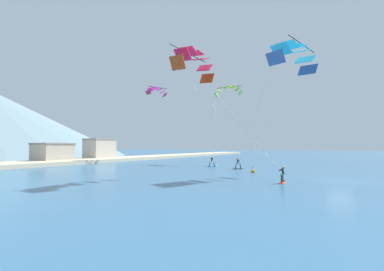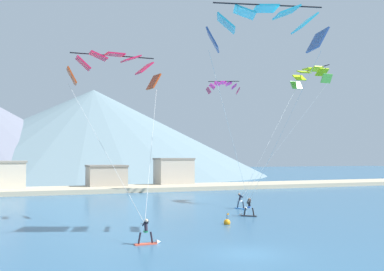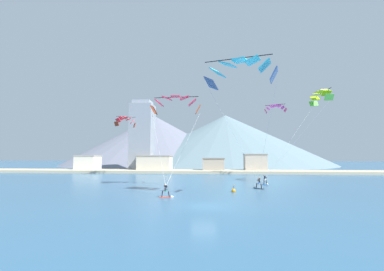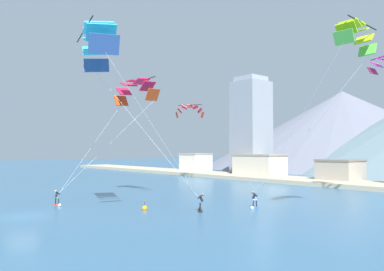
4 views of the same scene
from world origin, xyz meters
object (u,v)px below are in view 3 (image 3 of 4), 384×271
parafoil_kite_near_trail (176,103)px  parafoil_kite_distant_high_outer (125,121)px  kitesurfer_near_trail (167,193)px  parafoil_kite_mid_center (320,96)px  kitesurfer_mid_center (266,182)px  kitesurfer_near_lead (258,185)px  parafoil_kite_distant_low_drift (275,108)px  parafoil_kite_near_lead (240,69)px  race_marker_buoy (233,191)px

parafoil_kite_near_trail → parafoil_kite_distant_high_outer: size_ratio=2.79×
kitesurfer_near_trail → parafoil_kite_distant_high_outer: 37.76m
parafoil_kite_mid_center → kitesurfer_mid_center: bearing=-172.6°
kitesurfer_near_trail → kitesurfer_near_lead: bearing=37.6°
parafoil_kite_distant_low_drift → kitesurfer_mid_center: bearing=-109.2°
parafoil_kite_near_lead → parafoil_kite_near_trail: parafoil_kite_near_lead is taller
parafoil_kite_mid_center → parafoil_kite_distant_low_drift: bearing=103.8°
parafoil_kite_near_lead → race_marker_buoy: parafoil_kite_near_lead is taller
parafoil_kite_distant_high_outer → race_marker_buoy: 38.13m
parafoil_kite_mid_center → race_marker_buoy: (-16.07, -10.24, -15.22)m
parafoil_kite_near_trail → kitesurfer_near_trail: bearing=-87.1°
kitesurfer_near_trail → race_marker_buoy: 9.84m
kitesurfer_mid_center → parafoil_kite_distant_low_drift: 24.26m
kitesurfer_near_trail → race_marker_buoy: size_ratio=1.71×
parafoil_kite_near_lead → parafoil_kite_distant_high_outer: size_ratio=3.23×
kitesurfer_near_lead → parafoil_kite_near_lead: size_ratio=0.12×
parafoil_kite_mid_center → parafoil_kite_distant_high_outer: bearing=159.0°
parafoil_kite_mid_center → kitesurfer_near_trail: bearing=-147.0°
kitesurfer_near_trail → parafoil_kite_mid_center: size_ratio=0.12×
race_marker_buoy → parafoil_kite_near_trail: bearing=154.8°
kitesurfer_near_trail → parafoil_kite_distant_low_drift: size_ratio=0.33×
parafoil_kite_mid_center → race_marker_buoy: 24.39m
kitesurfer_mid_center → parafoil_kite_distant_low_drift: (6.04, 17.36, 15.83)m
kitesurfer_near_trail → race_marker_buoy: (8.15, 5.50, -0.33)m
parafoil_kite_near_lead → parafoil_kite_mid_center: 21.94m
kitesurfer_near_lead → race_marker_buoy: 5.45m
kitesurfer_near_lead → race_marker_buoy: kitesurfer_near_lead is taller
kitesurfer_near_lead → parafoil_kite_mid_center: bearing=28.0°
kitesurfer_near_trail → parafoil_kite_distant_high_outer: size_ratio=0.37×
kitesurfer_near_lead → parafoil_kite_distant_low_drift: bearing=70.0°
race_marker_buoy → kitesurfer_near_trail: bearing=-146.0°
kitesurfer_near_trail → parafoil_kite_distant_high_outer: bearing=117.7°
kitesurfer_near_trail → kitesurfer_mid_center: kitesurfer_mid_center is taller
kitesurfer_mid_center → parafoil_kite_near_lead: size_ratio=0.12×
parafoil_kite_near_lead → race_marker_buoy: bearing=96.6°
parafoil_kite_near_lead → race_marker_buoy: size_ratio=14.97×
kitesurfer_mid_center → parafoil_kite_near_lead: bearing=-111.0°
parafoil_kite_distant_high_outer → parafoil_kite_distant_low_drift: 36.82m
kitesurfer_near_lead → kitesurfer_mid_center: (2.17, 5.16, -0.02)m
parafoil_kite_near_lead → race_marker_buoy: (-0.61, 5.32, -15.18)m
race_marker_buoy → parafoil_kite_near_lead: bearing=-83.4°
kitesurfer_near_trail → parafoil_kite_mid_center: parafoil_kite_mid_center is taller
parafoil_kite_near_trail → parafoil_kite_mid_center: size_ratio=0.88×
race_marker_buoy → parafoil_kite_distant_high_outer: bearing=133.6°
parafoil_kite_distant_high_outer → parafoil_kite_near_lead: bearing=-51.0°
parafoil_kite_near_trail → parafoil_kite_distant_high_outer: (-15.95, 21.79, 0.23)m
parafoil_kite_distant_low_drift → parafoil_kite_distant_high_outer: bearing=-179.3°
parafoil_kite_near_trail → kitesurfer_near_lead: bearing=-1.3°
race_marker_buoy → kitesurfer_mid_center: bearing=55.8°
parafoil_kite_distant_low_drift → race_marker_buoy: parafoil_kite_distant_low_drift is taller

